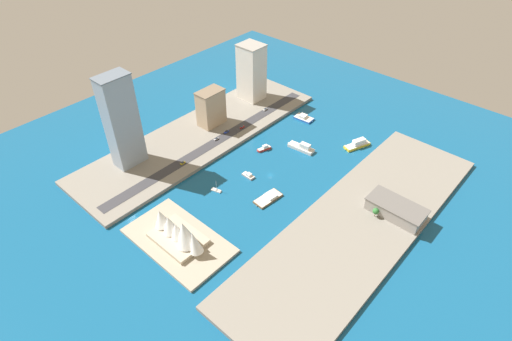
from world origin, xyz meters
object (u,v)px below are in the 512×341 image
at_px(ferry_yellow_fast, 358,144).
at_px(catamaran_blue, 304,118).
at_px(opera_landmark, 178,232).
at_px(carpark_squat_concrete, 396,209).
at_px(van_white, 265,109).
at_px(pickup_red, 242,127).
at_px(ferry_white_commuter, 302,147).
at_px(tower_tall_glass, 122,122).
at_px(apartment_midrise_tan, 211,108).
at_px(hatchback_blue, 227,132).
at_px(sedan_silver, 216,139).
at_px(traffic_light_waterfront, 236,131).
at_px(yacht_sleek_gray, 248,175).
at_px(barge_flat_brown, 268,198).
at_px(hotel_broad_white, 251,72).
at_px(sailboat_small_white, 216,190).
at_px(tugboat_red, 264,148).
at_px(taxi_yellow_cab, 183,163).

distance_m(ferry_yellow_fast, catamaran_blue, 61.53).
height_order(ferry_yellow_fast, opera_landmark, opera_landmark).
bearing_deg(carpark_squat_concrete, van_white, -15.78).
distance_m(pickup_red, opera_landmark, 139.06).
bearing_deg(ferry_white_commuter, tower_tall_glass, 50.20).
bearing_deg(ferry_white_commuter, carpark_squat_concrete, 167.85).
relative_size(apartment_midrise_tan, van_white, 6.78).
bearing_deg(tower_tall_glass, hatchback_blue, -108.94).
distance_m(sedan_silver, traffic_light_waterfront, 18.97).
bearing_deg(yacht_sleek_gray, barge_flat_brown, 162.55).
bearing_deg(van_white, carpark_squat_concrete, 164.22).
bearing_deg(traffic_light_waterfront, hotel_broad_white, -58.89).
bearing_deg(van_white, sedan_silver, 90.73).
bearing_deg(ferry_white_commuter, yacht_sleek_gray, 80.44).
distance_m(ferry_white_commuter, van_white, 67.55).
xyz_separation_m(ferry_white_commuter, sailboat_small_white, (16.46, 86.24, -1.55)).
height_order(yacht_sleek_gray, tower_tall_glass, tower_tall_glass).
bearing_deg(sedan_silver, barge_flat_brown, 163.24).
distance_m(tugboat_red, traffic_light_waterfront, 30.73).
bearing_deg(traffic_light_waterfront, pickup_red, -70.61).
bearing_deg(sailboat_small_white, carpark_squat_concrete, -150.22).
relative_size(barge_flat_brown, sedan_silver, 4.77).
bearing_deg(barge_flat_brown, catamaran_blue, -66.05).
distance_m(carpark_squat_concrete, van_white, 166.86).
relative_size(ferry_yellow_fast, barge_flat_brown, 1.08).
bearing_deg(pickup_red, catamaran_blue, -119.11).
distance_m(pickup_red, taxi_yellow_cab, 70.61).
relative_size(ferry_yellow_fast, opera_landmark, 0.55).
distance_m(pickup_red, traffic_light_waterfront, 13.23).
bearing_deg(tugboat_red, ferry_white_commuter, -137.28).
xyz_separation_m(sailboat_small_white, carpark_squat_concrete, (-114.00, -65.24, 7.02)).
xyz_separation_m(tugboat_red, opera_landmark, (-26.68, 115.92, 8.85)).
bearing_deg(pickup_red, barge_flat_brown, 145.42).
xyz_separation_m(hotel_broad_white, sedan_silver, (-27.62, 76.16, -26.83)).
xyz_separation_m(yacht_sleek_gray, sailboat_small_white, (6.80, 28.87, -0.43)).
xyz_separation_m(carpark_squat_concrete, opera_landmark, (94.75, 116.98, 2.60)).
height_order(taxi_yellow_cab, opera_landmark, opera_landmark).
xyz_separation_m(apartment_midrise_tan, pickup_red, (-26.04, -12.95, -15.81)).
relative_size(carpark_squat_concrete, pickup_red, 8.86).
xyz_separation_m(tugboat_red, sailboat_small_white, (-7.42, 64.19, -0.76)).
bearing_deg(hotel_broad_white, opera_landmark, 118.26).
bearing_deg(yacht_sleek_gray, sailboat_small_white, 76.74).
bearing_deg(pickup_red, hotel_broad_white, -56.28).
relative_size(catamaran_blue, taxi_yellow_cab, 4.31).
height_order(catamaran_blue, sedan_silver, sedan_silver).
distance_m(hotel_broad_white, hatchback_blue, 72.62).
bearing_deg(tugboat_red, barge_flat_brown, 134.11).
relative_size(yacht_sleek_gray, sailboat_small_white, 1.16).
bearing_deg(tugboat_red, ferry_yellow_fast, -134.42).
distance_m(hotel_broad_white, sedan_silver, 85.34).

